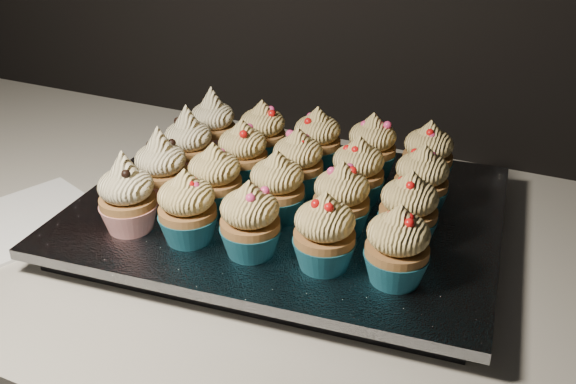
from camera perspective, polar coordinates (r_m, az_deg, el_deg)
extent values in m
cube|color=beige|center=(0.74, 8.29, -7.10)|extent=(2.44, 0.64, 0.04)
cube|color=white|center=(0.86, -21.75, -2.12)|extent=(0.20, 0.20, 0.00)
cube|color=black|center=(0.77, 0.00, -2.56)|extent=(0.49, 0.39, 0.02)
cube|color=silver|center=(0.76, 0.00, -1.46)|extent=(0.53, 0.43, 0.01)
cone|color=#AD1B18|center=(0.73, -13.89, -2.14)|extent=(0.06, 0.06, 0.03)
ellipsoid|color=#F7E3AE|center=(0.71, -14.23, 0.53)|extent=(0.06, 0.06, 0.04)
cone|color=#F7E3AE|center=(0.70, -14.49, 2.58)|extent=(0.03, 0.03, 0.03)
cone|color=#186074|center=(0.69, -8.81, -3.14)|extent=(0.06, 0.06, 0.03)
ellipsoid|color=#F9D47D|center=(0.67, -9.04, -0.36)|extent=(0.06, 0.06, 0.04)
cone|color=#F9D47D|center=(0.66, -9.18, 1.39)|extent=(0.03, 0.03, 0.02)
cone|color=#186074|center=(0.66, -3.34, -4.32)|extent=(0.06, 0.06, 0.03)
ellipsoid|color=#F9D47D|center=(0.64, -3.43, -1.45)|extent=(0.06, 0.06, 0.04)
cone|color=#F9D47D|center=(0.63, -3.49, 0.37)|extent=(0.03, 0.03, 0.02)
cone|color=#186074|center=(0.64, 3.21, -5.45)|extent=(0.06, 0.06, 0.03)
ellipsoid|color=#F9D47D|center=(0.62, 3.30, -2.52)|extent=(0.06, 0.06, 0.04)
cone|color=#F9D47D|center=(0.61, 3.36, -0.66)|extent=(0.03, 0.03, 0.02)
cone|color=#186074|center=(0.63, 9.52, -6.61)|extent=(0.06, 0.06, 0.03)
ellipsoid|color=#F9D47D|center=(0.61, 9.80, -3.65)|extent=(0.06, 0.06, 0.04)
cone|color=#F9D47D|center=(0.60, 9.97, -1.77)|extent=(0.03, 0.03, 0.02)
cone|color=#AD1B18|center=(0.78, -11.02, 0.33)|extent=(0.06, 0.06, 0.03)
ellipsoid|color=#F7E3AE|center=(0.76, -11.28, 2.87)|extent=(0.06, 0.06, 0.04)
cone|color=#F7E3AE|center=(0.75, -11.47, 4.81)|extent=(0.03, 0.03, 0.03)
cone|color=#186074|center=(0.75, -6.41, -0.49)|extent=(0.06, 0.06, 0.03)
ellipsoid|color=#F9D47D|center=(0.73, -6.57, 2.14)|extent=(0.06, 0.06, 0.04)
cone|color=#F9D47D|center=(0.72, -6.66, 3.78)|extent=(0.03, 0.03, 0.02)
cone|color=#186074|center=(0.73, -0.96, -1.23)|extent=(0.06, 0.06, 0.03)
ellipsoid|color=#F9D47D|center=(0.71, -0.98, 1.46)|extent=(0.06, 0.06, 0.04)
cone|color=#F9D47D|center=(0.70, -1.00, 3.15)|extent=(0.03, 0.03, 0.02)
cone|color=#186074|center=(0.70, 4.70, -2.34)|extent=(0.06, 0.06, 0.03)
ellipsoid|color=#F9D47D|center=(0.69, 4.82, 0.41)|extent=(0.06, 0.06, 0.04)
cone|color=#F9D47D|center=(0.68, 4.89, 2.15)|extent=(0.03, 0.03, 0.02)
cone|color=#186074|center=(0.69, 10.50, -3.23)|extent=(0.06, 0.06, 0.03)
ellipsoid|color=#F9D47D|center=(0.68, 10.77, -0.46)|extent=(0.06, 0.06, 0.04)
cone|color=#F9D47D|center=(0.67, 10.94, 1.29)|extent=(0.03, 0.03, 0.02)
cone|color=#AD1B18|center=(0.84, -8.69, 2.56)|extent=(0.06, 0.06, 0.03)
ellipsoid|color=#F7E3AE|center=(0.82, -8.88, 4.96)|extent=(0.06, 0.06, 0.04)
cone|color=#F7E3AE|center=(0.81, -9.02, 6.78)|extent=(0.03, 0.03, 0.03)
cone|color=#186074|center=(0.81, -3.98, 1.90)|extent=(0.06, 0.06, 0.03)
ellipsoid|color=#F9D47D|center=(0.79, -4.07, 4.37)|extent=(0.06, 0.06, 0.04)
cone|color=#F9D47D|center=(0.78, -4.12, 5.91)|extent=(0.03, 0.03, 0.02)
cone|color=#186074|center=(0.78, 0.87, 1.05)|extent=(0.06, 0.06, 0.03)
ellipsoid|color=#F9D47D|center=(0.77, 0.89, 3.59)|extent=(0.06, 0.06, 0.04)
cone|color=#F9D47D|center=(0.76, 0.90, 5.17)|extent=(0.03, 0.03, 0.02)
cone|color=#186074|center=(0.77, 6.14, 0.23)|extent=(0.06, 0.06, 0.03)
ellipsoid|color=#F9D47D|center=(0.75, 6.28, 2.81)|extent=(0.06, 0.06, 0.04)
cone|color=#F9D47D|center=(0.74, 6.37, 4.42)|extent=(0.03, 0.03, 0.02)
cone|color=#186074|center=(0.76, 11.60, -0.60)|extent=(0.06, 0.06, 0.03)
ellipsoid|color=#F9D47D|center=(0.74, 11.87, 2.00)|extent=(0.06, 0.06, 0.04)
cone|color=#F9D47D|center=(0.73, 12.04, 3.63)|extent=(0.03, 0.03, 0.02)
cone|color=#AD1B18|center=(0.90, -6.60, 4.48)|extent=(0.06, 0.06, 0.03)
ellipsoid|color=#F7E3AE|center=(0.88, -6.73, 6.74)|extent=(0.06, 0.06, 0.04)
cone|color=#F7E3AE|center=(0.87, -6.83, 8.45)|extent=(0.03, 0.03, 0.03)
cone|color=#186074|center=(0.87, -2.24, 3.86)|extent=(0.06, 0.06, 0.03)
ellipsoid|color=#F9D47D|center=(0.86, -2.29, 6.19)|extent=(0.06, 0.06, 0.04)
cone|color=#F9D47D|center=(0.85, -2.32, 7.63)|extent=(0.03, 0.03, 0.02)
cone|color=#186074|center=(0.85, 2.57, 3.18)|extent=(0.06, 0.06, 0.03)
ellipsoid|color=#F9D47D|center=(0.83, 2.63, 5.56)|extent=(0.06, 0.06, 0.04)
cone|color=#F9D47D|center=(0.82, 2.66, 7.04)|extent=(0.03, 0.03, 0.02)
cone|color=#186074|center=(0.83, 7.37, 2.53)|extent=(0.06, 0.06, 0.03)
ellipsoid|color=#F9D47D|center=(0.82, 7.53, 4.94)|extent=(0.06, 0.06, 0.04)
cone|color=#F9D47D|center=(0.81, 7.63, 6.44)|extent=(0.03, 0.03, 0.02)
cone|color=#186074|center=(0.82, 12.16, 1.73)|extent=(0.06, 0.06, 0.03)
ellipsoid|color=#F9D47D|center=(0.81, 12.42, 4.16)|extent=(0.06, 0.06, 0.04)
cone|color=#F9D47D|center=(0.80, 12.59, 5.68)|extent=(0.03, 0.03, 0.02)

